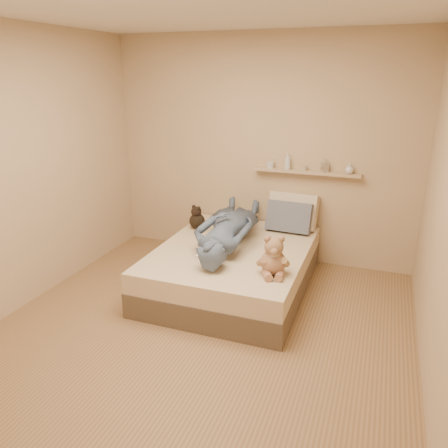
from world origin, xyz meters
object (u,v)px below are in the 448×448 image
at_px(pillow_grey, 289,217).
at_px(teddy_bear, 273,259).
at_px(bed, 233,268).
at_px(dark_plush, 197,219).
at_px(wall_shelf, 306,172).
at_px(person, 228,227).
at_px(pillow_cream, 293,211).
at_px(game_console, 207,253).

bearing_deg(pillow_grey, teddy_bear, -84.49).
xyz_separation_m(bed, dark_plush, (-0.59, 0.41, 0.35)).
bearing_deg(teddy_bear, pillow_grey, 95.51).
xyz_separation_m(teddy_bear, wall_shelf, (0.01, 1.39, 0.49)).
bearing_deg(dark_plush, bed, -35.05).
distance_m(teddy_bear, person, 0.84).
bearing_deg(pillow_grey, wall_shelf, 60.42).
distance_m(teddy_bear, pillow_cream, 1.31).
height_order(pillow_grey, wall_shelf, wall_shelf).
xyz_separation_m(game_console, person, (-0.04, 0.65, 0.02)).
distance_m(pillow_grey, person, 0.80).
relative_size(game_console, pillow_cream, 0.36).
distance_m(bed, wall_shelf, 1.38).
distance_m(teddy_bear, wall_shelf, 1.47).
bearing_deg(dark_plush, wall_shelf, 23.54).
relative_size(pillow_cream, wall_shelf, 0.46).
xyz_separation_m(game_console, dark_plush, (-0.54, 0.99, -0.04)).
xyz_separation_m(person, wall_shelf, (0.64, 0.83, 0.46)).
distance_m(pillow_grey, wall_shelf, 0.54).
height_order(pillow_grey, person, person).
relative_size(game_console, person, 0.13).
xyz_separation_m(teddy_bear, person, (-0.63, 0.55, 0.03)).
distance_m(game_console, teddy_bear, 0.60).
bearing_deg(person, pillow_cream, -131.12).
bearing_deg(wall_shelf, pillow_grey, -119.58).
relative_size(dark_plush, wall_shelf, 0.23).
xyz_separation_m(dark_plush, person, (0.50, -0.34, 0.07)).
bearing_deg(teddy_bear, bed, 138.49).
relative_size(dark_plush, person, 0.18).
xyz_separation_m(game_console, pillow_cream, (0.49, 1.41, 0.04)).
relative_size(bed, dark_plush, 6.83).
relative_size(teddy_bear, person, 0.24).
distance_m(bed, game_console, 0.70).
xyz_separation_m(bed, pillow_cream, (0.44, 0.83, 0.43)).
bearing_deg(pillow_cream, dark_plush, -157.86).
distance_m(game_console, pillow_grey, 1.35).
bearing_deg(person, teddy_bear, 132.73).
bearing_deg(person, pillow_grey, -136.24).
height_order(teddy_bear, wall_shelf, wall_shelf).
xyz_separation_m(game_console, teddy_bear, (0.59, 0.10, -0.01)).
bearing_deg(person, game_console, 87.49).
height_order(dark_plush, pillow_cream, pillow_cream).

